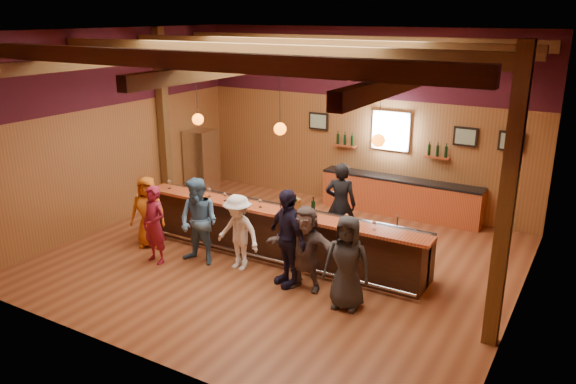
{
  "coord_description": "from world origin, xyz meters",
  "views": [
    {
      "loc": [
        5.46,
        -9.04,
        4.82
      ],
      "look_at": [
        0.0,
        0.3,
        1.35
      ],
      "focal_mm": 35.0,
      "sensor_mm": 36.0,
      "label": 1
    }
  ],
  "objects_px": {
    "bar_counter": "(285,232)",
    "customer_orange": "(148,212)",
    "customer_white": "(238,232)",
    "customer_dark": "(347,263)",
    "ice_bucket": "(295,205)",
    "bottle_a": "(295,206)",
    "customer_brown": "(306,248)",
    "back_bar_cabinet": "(400,197)",
    "customer_navy": "(287,238)",
    "stainless_fridge": "(201,162)",
    "bartender": "(341,204)",
    "customer_redvest": "(154,225)",
    "customer_denim": "(199,222)"
  },
  "relations": [
    {
      "from": "bar_counter",
      "to": "customer_orange",
      "type": "bearing_deg",
      "value": -160.48
    },
    {
      "from": "customer_brown",
      "to": "customer_white",
      "type": "bearing_deg",
      "value": 174.13
    },
    {
      "from": "customer_navy",
      "to": "stainless_fridge",
      "type": "bearing_deg",
      "value": 171.88
    },
    {
      "from": "customer_redvest",
      "to": "customer_white",
      "type": "relative_size",
      "value": 1.05
    },
    {
      "from": "bar_counter",
      "to": "customer_dark",
      "type": "bearing_deg",
      "value": -33.06
    },
    {
      "from": "customer_dark",
      "to": "ice_bucket",
      "type": "xyz_separation_m",
      "value": [
        -1.62,
        1.07,
        0.41
      ]
    },
    {
      "from": "bar_counter",
      "to": "back_bar_cabinet",
      "type": "height_order",
      "value": "bar_counter"
    },
    {
      "from": "stainless_fridge",
      "to": "bartender",
      "type": "bearing_deg",
      "value": -15.24
    },
    {
      "from": "customer_redvest",
      "to": "bartender",
      "type": "xyz_separation_m",
      "value": [
        2.81,
        2.68,
        0.12
      ]
    },
    {
      "from": "bar_counter",
      "to": "customer_denim",
      "type": "distance_m",
      "value": 1.77
    },
    {
      "from": "bottle_a",
      "to": "customer_orange",
      "type": "bearing_deg",
      "value": -167.24
    },
    {
      "from": "back_bar_cabinet",
      "to": "customer_white",
      "type": "xyz_separation_m",
      "value": [
        -1.66,
        -4.54,
        0.29
      ]
    },
    {
      "from": "customer_white",
      "to": "customer_redvest",
      "type": "bearing_deg",
      "value": -154.15
    },
    {
      "from": "bar_counter",
      "to": "back_bar_cabinet",
      "type": "bearing_deg",
      "value": 71.66
    },
    {
      "from": "bar_counter",
      "to": "customer_denim",
      "type": "relative_size",
      "value": 3.58
    },
    {
      "from": "customer_white",
      "to": "customer_brown",
      "type": "xyz_separation_m",
      "value": [
        1.52,
        -0.07,
        0.03
      ]
    },
    {
      "from": "customer_white",
      "to": "customer_brown",
      "type": "relative_size",
      "value": 0.96
    },
    {
      "from": "back_bar_cabinet",
      "to": "bottle_a",
      "type": "distance_m",
      "value": 4.0
    },
    {
      "from": "customer_brown",
      "to": "bottle_a",
      "type": "bearing_deg",
      "value": 126.77
    },
    {
      "from": "customer_orange",
      "to": "bottle_a",
      "type": "distance_m",
      "value": 3.32
    },
    {
      "from": "customer_white",
      "to": "customer_dark",
      "type": "relative_size",
      "value": 0.92
    },
    {
      "from": "customer_redvest",
      "to": "bottle_a",
      "type": "height_order",
      "value": "customer_redvest"
    },
    {
      "from": "stainless_fridge",
      "to": "back_bar_cabinet",
      "type": "bearing_deg",
      "value": 11.93
    },
    {
      "from": "back_bar_cabinet",
      "to": "bottle_a",
      "type": "relative_size",
      "value": 10.78
    },
    {
      "from": "bar_counter",
      "to": "customer_denim",
      "type": "bearing_deg",
      "value": -138.97
    },
    {
      "from": "back_bar_cabinet",
      "to": "customer_orange",
      "type": "relative_size",
      "value": 2.59
    },
    {
      "from": "customer_denim",
      "to": "customer_navy",
      "type": "distance_m",
      "value": 1.98
    },
    {
      "from": "stainless_fridge",
      "to": "ice_bucket",
      "type": "distance_m",
      "value": 5.21
    },
    {
      "from": "customer_white",
      "to": "customer_navy",
      "type": "bearing_deg",
      "value": 2.29
    },
    {
      "from": "back_bar_cabinet",
      "to": "customer_redvest",
      "type": "height_order",
      "value": "customer_redvest"
    },
    {
      "from": "customer_white",
      "to": "back_bar_cabinet",
      "type": "bearing_deg",
      "value": 76.21
    },
    {
      "from": "bar_counter",
      "to": "ice_bucket",
      "type": "xyz_separation_m",
      "value": [
        0.35,
        -0.21,
        0.72
      ]
    },
    {
      "from": "bar_counter",
      "to": "bottle_a",
      "type": "bearing_deg",
      "value": -34.24
    },
    {
      "from": "customer_white",
      "to": "bottle_a",
      "type": "distance_m",
      "value": 1.23
    },
    {
      "from": "customer_dark",
      "to": "stainless_fridge",
      "type": "bearing_deg",
      "value": 140.98
    },
    {
      "from": "stainless_fridge",
      "to": "customer_white",
      "type": "distance_m",
      "value": 4.99
    },
    {
      "from": "customer_brown",
      "to": "customer_navy",
      "type": "bearing_deg",
      "value": 178.64
    },
    {
      "from": "ice_bucket",
      "to": "bar_counter",
      "type": "bearing_deg",
      "value": 148.9
    },
    {
      "from": "stainless_fridge",
      "to": "customer_navy",
      "type": "bearing_deg",
      "value": -36.17
    },
    {
      "from": "ice_bucket",
      "to": "bottle_a",
      "type": "height_order",
      "value": "bottle_a"
    },
    {
      "from": "customer_dark",
      "to": "back_bar_cabinet",
      "type": "bearing_deg",
      "value": 91.68
    },
    {
      "from": "customer_navy",
      "to": "bartender",
      "type": "bearing_deg",
      "value": 117.16
    },
    {
      "from": "customer_redvest",
      "to": "customer_white",
      "type": "xyz_separation_m",
      "value": [
        1.63,
        0.58,
        -0.04
      ]
    },
    {
      "from": "back_bar_cabinet",
      "to": "stainless_fridge",
      "type": "bearing_deg",
      "value": -168.07
    },
    {
      "from": "stainless_fridge",
      "to": "bottle_a",
      "type": "bearing_deg",
      "value": -31.08
    },
    {
      "from": "customer_orange",
      "to": "customer_dark",
      "type": "relative_size",
      "value": 0.94
    },
    {
      "from": "bar_counter",
      "to": "customer_orange",
      "type": "relative_size",
      "value": 4.08
    },
    {
      "from": "bar_counter",
      "to": "bartender",
      "type": "xyz_separation_m",
      "value": [
        0.71,
        1.14,
        0.4
      ]
    },
    {
      "from": "customer_orange",
      "to": "ice_bucket",
      "type": "xyz_separation_m",
      "value": [
        3.15,
        0.78,
        0.47
      ]
    },
    {
      "from": "customer_dark",
      "to": "ice_bucket",
      "type": "bearing_deg",
      "value": 139.02
    }
  ]
}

